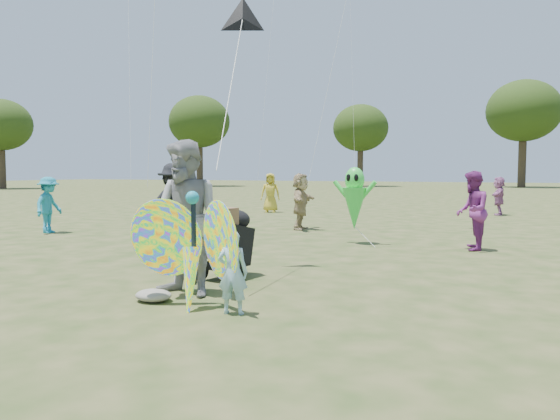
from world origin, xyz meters
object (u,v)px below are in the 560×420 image
object	(u,v)px
crowd_i	(49,205)
alien_kite	(354,201)
crowd_e	(472,211)
adult_man	(187,218)
child_girl	(233,272)
crowd_j	(499,196)
crowd_d	(301,201)
jogging_stroller	(228,238)
butterfly_kite	(192,252)
crowd_b	(174,207)
crowd_g	(270,193)

from	to	relation	value
crowd_i	alien_kite	world-z (taller)	alien_kite
crowd_e	crowd_i	distance (m)	10.63
crowd_e	adult_man	bearing A→B (deg)	-32.51
alien_kite	crowd_i	bearing A→B (deg)	-170.56
adult_man	alien_kite	distance (m)	5.94
child_girl	crowd_j	distance (m)	16.62
crowd_e	crowd_d	bearing A→B (deg)	-120.80
jogging_stroller	butterfly_kite	bearing A→B (deg)	-62.24
crowd_j	adult_man	bearing A→B (deg)	-10.82
crowd_d	crowd_i	size ratio (longest dim) A/B	1.06
child_girl	crowd_b	size ratio (longest dim) A/B	0.54
crowd_j	alien_kite	distance (m)	10.34
adult_man	crowd_e	xyz separation A→B (m)	(2.99, 5.95, -0.20)
crowd_e	alien_kite	xyz separation A→B (m)	(-2.52, -0.03, 0.14)
child_girl	crowd_e	bearing A→B (deg)	-120.84
crowd_g	alien_kite	bearing A→B (deg)	-72.13
adult_man	crowd_d	size ratio (longest dim) A/B	1.29
crowd_d	alien_kite	bearing A→B (deg)	-142.20
crowd_e	crowd_g	xyz separation A→B (m)	(-8.38, 7.70, -0.04)
crowd_i	alien_kite	size ratio (longest dim) A/B	0.86
adult_man	crowd_i	distance (m)	8.84
crowd_g	crowd_j	distance (m)	8.69
butterfly_kite	adult_man	bearing A→B (deg)	129.28
child_girl	crowd_j	bearing A→B (deg)	-110.74
child_girl	crowd_g	distance (m)	15.58
crowd_b	butterfly_kite	world-z (taller)	crowd_b
crowd_j	butterfly_kite	bearing A→B (deg)	-8.97
crowd_b	alien_kite	bearing A→B (deg)	-14.73
crowd_b	crowd_i	world-z (taller)	crowd_b
crowd_e	crowd_j	xyz separation A→B (m)	(-0.01, 10.00, -0.11)
crowd_i	crowd_e	bearing A→B (deg)	-95.38
child_girl	crowd_g	size ratio (longest dim) A/B	0.62
child_girl	crowd_e	size ratio (longest dim) A/B	0.59
child_girl	crowd_e	xyz separation A→B (m)	(1.98, 6.51, 0.34)
alien_kite	butterfly_kite	bearing A→B (deg)	-90.15
crowd_d	crowd_j	xyz separation A→B (m)	(4.78, 7.77, -0.08)
crowd_g	crowd_d	bearing A→B (deg)	-75.98
crowd_j	jogging_stroller	xyz separation A→B (m)	(-3.11, -14.66, -0.11)
crowd_d	jogging_stroller	xyz separation A→B (m)	(1.66, -6.89, -0.18)
jogging_stroller	crowd_i	bearing A→B (deg)	166.25
crowd_g	jogging_stroller	distance (m)	13.43
butterfly_kite	alien_kite	size ratio (longest dim) A/B	1.00
alien_kite	jogging_stroller	bearing A→B (deg)	-97.36
adult_man	alien_kite	world-z (taller)	adult_man
child_girl	alien_kite	size ratio (longest dim) A/B	0.56
crowd_g	jogging_stroller	xyz separation A→B (m)	(5.26, -12.36, -0.17)
alien_kite	crowd_j	bearing A→B (deg)	75.93
jogging_stroller	butterfly_kite	xyz separation A→B (m)	(0.58, -1.84, 0.07)
crowd_b	crowd_j	world-z (taller)	crowd_b
crowd_b	jogging_stroller	distance (m)	3.26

